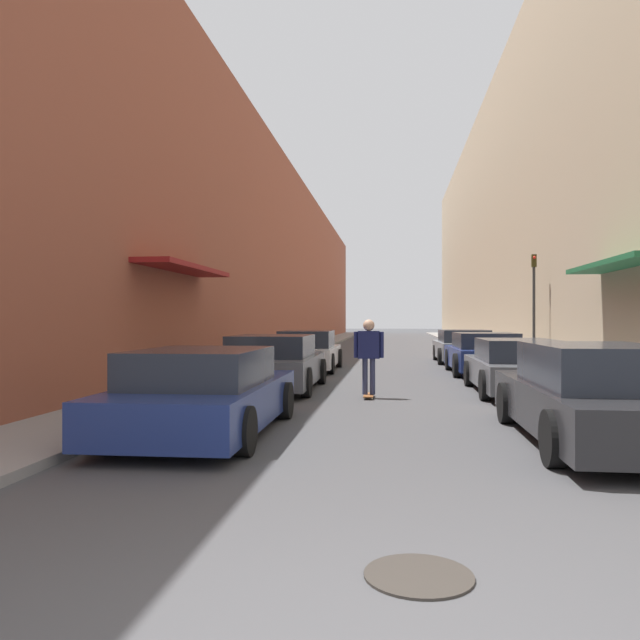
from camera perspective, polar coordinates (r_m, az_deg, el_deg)
ground at (r=30.73m, az=6.69°, el=-2.98°), size 153.48×153.48×0.00m
curb_strip_left at (r=37.98m, az=-0.31°, el=-2.31°), size 1.80×69.76×0.12m
curb_strip_right at (r=37.97m, az=13.71°, el=-2.31°), size 1.80×69.76×0.12m
building_row_left at (r=38.56m, az=-4.61°, el=5.21°), size 4.90×69.76×10.18m
building_row_right at (r=38.85m, az=18.01°, el=8.88°), size 4.90×69.76×15.18m
parked_car_left_0 at (r=9.08m, az=-10.50°, el=-6.58°), size 2.01×4.55×1.22m
parked_car_left_1 at (r=14.50m, az=-4.26°, el=-3.98°), size 2.09×4.46×1.27m
parked_car_left_2 at (r=19.96m, az=-1.13°, el=-2.88°), size 1.94×4.42×1.27m
parked_car_right_0 at (r=8.98m, az=23.68°, el=-6.40°), size 1.88×4.76×1.31m
parked_car_right_1 at (r=14.42m, az=17.41°, el=-4.13°), size 1.86×4.41×1.20m
parked_car_right_2 at (r=19.25m, az=14.79°, el=-3.00°), size 2.05×4.19×1.24m
parked_car_right_3 at (r=24.14m, az=12.97°, el=-2.40°), size 2.06×4.26×1.24m
skateboarder at (r=12.99m, az=4.48°, el=-2.73°), size 0.62×0.78×1.63m
manhole_cover at (r=4.32m, az=9.02°, el=-22.07°), size 0.70×0.70×0.02m
traffic_light at (r=23.52m, az=18.97°, el=2.08°), size 0.16×0.22×3.83m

